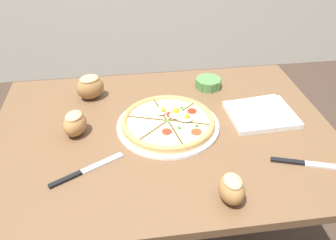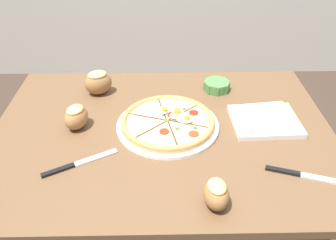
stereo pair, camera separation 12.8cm
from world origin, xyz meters
name	(u,v)px [view 1 (the left image)]	position (x,y,z in m)	size (l,w,h in m)	color
dining_table	(164,153)	(0.00, 0.00, 0.65)	(1.23, 0.90, 0.76)	brown
pizza	(168,122)	(0.02, 0.02, 0.77)	(0.37, 0.37, 0.06)	white
ramekin_bowl	(208,83)	(0.23, 0.28, 0.78)	(0.11, 0.11, 0.04)	#4C8442
napkin_folded	(261,113)	(0.38, 0.04, 0.77)	(0.25, 0.22, 0.04)	silver
bread_piece_near	(90,87)	(-0.26, 0.27, 0.81)	(0.14, 0.12, 0.10)	olive
bread_piece_mid	(75,123)	(-0.31, 0.02, 0.80)	(0.11, 0.12, 0.09)	#A3703D
bread_piece_far	(232,189)	(0.14, -0.35, 0.80)	(0.08, 0.10, 0.08)	#A3703D
knife_main	(86,170)	(-0.27, -0.18, 0.76)	(0.23, 0.13, 0.01)	silver
knife_spare	(310,164)	(0.44, -0.25, 0.76)	(0.24, 0.10, 0.01)	silver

